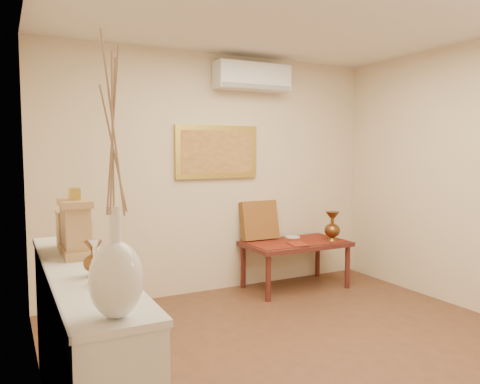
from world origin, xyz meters
TOP-DOWN VIEW (x-y plane):
  - floor at (0.00, 0.00)m, footprint 4.50×4.50m
  - wall_back at (0.00, 2.25)m, footprint 4.00×0.02m
  - wall_left at (-2.00, 0.00)m, footprint 0.02×4.50m
  - white_vase at (-1.82, -0.89)m, footprint 0.20×0.20m
  - candlestick at (-1.82, -0.42)m, footprint 0.11×0.11m
  - brass_urn_small at (-1.80, -0.24)m, footprint 0.10×0.10m
  - table_cloth at (0.85, 1.88)m, footprint 1.14×0.59m
  - brass_urn_tall at (1.26, 1.72)m, footprint 0.19×0.19m
  - plate at (0.95, 2.09)m, footprint 0.19×0.19m
  - menu at (0.76, 1.70)m, footprint 0.22×0.28m
  - cushion at (0.52, 2.16)m, footprint 0.46×0.19m
  - display_ledge at (-1.82, 0.00)m, footprint 0.37×2.02m
  - mantel_clock at (-1.81, 0.29)m, footprint 0.17×0.36m
  - wooden_chest at (-1.81, 0.53)m, footprint 0.16×0.21m
  - low_table at (0.85, 1.88)m, footprint 1.20×0.70m
  - painting at (0.00, 2.22)m, footprint 1.00×0.06m
  - ac_unit at (0.40, 2.12)m, footprint 0.90×0.25m

SIDE VIEW (x-z plane):
  - floor at x=0.00m, z-range 0.00..0.00m
  - low_table at x=0.85m, z-range 0.21..0.76m
  - display_ledge at x=-1.82m, z-range 0.00..0.98m
  - table_cloth at x=0.85m, z-range 0.55..0.56m
  - plate at x=0.95m, z-range 0.56..0.57m
  - menu at x=0.76m, z-range 0.56..0.57m
  - brass_urn_tall at x=1.26m, z-range 0.56..0.98m
  - cushion at x=0.52m, z-range 0.55..1.02m
  - candlestick at x=-1.82m, z-range 0.98..1.20m
  - brass_urn_small at x=-1.80m, z-range 0.98..1.21m
  - wooden_chest at x=-1.81m, z-range 0.98..1.22m
  - mantel_clock at x=-1.81m, z-range 0.95..1.36m
  - wall_back at x=0.00m, z-range 0.00..2.70m
  - wall_left at x=-2.00m, z-range 0.00..2.70m
  - white_vase at x=-1.82m, z-range 0.98..2.05m
  - painting at x=0.00m, z-range 1.30..1.90m
  - ac_unit at x=0.40m, z-range 2.30..2.60m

